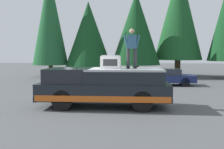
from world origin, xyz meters
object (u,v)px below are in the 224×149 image
Objects in this scene: compressor_unit at (111,62)px; parked_car_navy at (165,77)px; pickup_truck at (104,87)px; person_on_truck_bed at (132,47)px.

parked_car_navy is (7.48, -3.32, -1.35)m from compressor_unit.
person_on_truck_bed is (0.23, -1.16, 1.68)m from pickup_truck.
pickup_truck is 1.09m from compressor_unit.
pickup_truck is 8.36m from parked_car_navy.
person_on_truck_bed is at bearing 161.62° from parked_car_navy.
parked_car_navy is (7.31, -2.43, -1.97)m from person_on_truck_bed.
person_on_truck_bed reaches higher than pickup_truck.
person_on_truck_bed is (0.17, -0.89, 0.62)m from compressor_unit.
compressor_unit is at bearing -76.32° from pickup_truck.
parked_car_navy is (7.54, -3.59, -0.29)m from pickup_truck.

